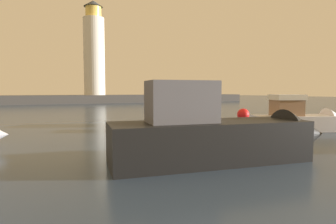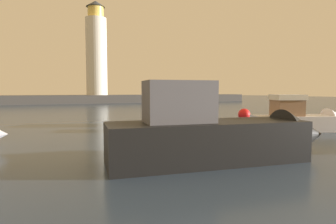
% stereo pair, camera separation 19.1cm
% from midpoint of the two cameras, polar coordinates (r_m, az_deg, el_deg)
% --- Properties ---
extents(ground_plane, '(220.00, 220.00, 0.00)m').
position_cam_midpoint_polar(ground_plane, '(30.92, -13.38, -0.50)').
color(ground_plane, '#2D3D51').
extents(breakwater, '(76.78, 6.04, 1.67)m').
position_cam_midpoint_polar(breakwater, '(59.99, -18.38, 2.44)').
color(breakwater, '#423F3D').
rests_on(breakwater, ground_plane).
extents(lighthouse, '(4.21, 4.21, 19.06)m').
position_cam_midpoint_polar(lighthouse, '(61.02, -14.75, 11.83)').
color(lighthouse, silver).
rests_on(lighthouse, breakwater).
extents(motorboat_1, '(8.62, 3.00, 3.06)m').
position_cam_midpoint_polar(motorboat_1, '(10.39, 12.02, -4.59)').
color(motorboat_1, black).
rests_on(motorboat_1, ground_plane).
extents(motorboat_2, '(6.60, 3.69, 2.63)m').
position_cam_midpoint_polar(motorboat_2, '(19.85, 25.77, -1.33)').
color(motorboat_2, silver).
rests_on(motorboat_2, ground_plane).
extents(motorboat_4, '(5.14, 5.00, 2.34)m').
position_cam_midpoint_polar(motorboat_4, '(21.62, 5.81, -0.69)').
color(motorboat_4, '#1E284C').
rests_on(motorboat_4, ground_plane).
extents(mooring_buoy, '(1.02, 1.02, 1.02)m').
position_cam_midpoint_polar(mooring_buoy, '(24.83, 14.68, -0.48)').
color(mooring_buoy, red).
rests_on(mooring_buoy, ground_plane).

